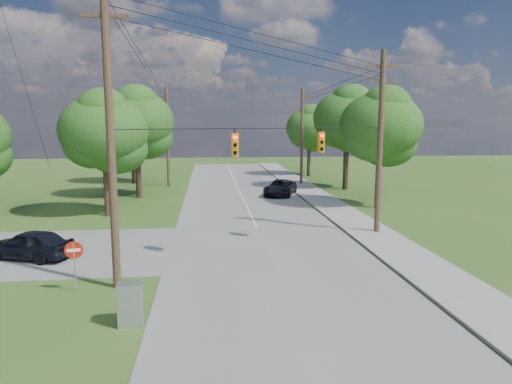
{
  "coord_description": "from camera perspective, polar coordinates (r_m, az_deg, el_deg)",
  "views": [
    {
      "loc": [
        -0.96,
        -17.39,
        6.42
      ],
      "look_at": [
        1.41,
        5.0,
        3.04
      ],
      "focal_mm": 32.0,
      "sensor_mm": 36.0,
      "label": 1
    }
  ],
  "objects": [
    {
      "name": "tree_e_far",
      "position": [
        56.77,
        6.69,
        7.99
      ],
      "size": [
        5.8,
        5.8,
        8.32
      ],
      "color": "#432E21",
      "rests_on": "ground"
    },
    {
      "name": "pole_north_e",
      "position": [
        48.42,
        5.74,
        6.98
      ],
      "size": [
        2.0,
        0.32,
        10.0
      ],
      "color": "brown",
      "rests_on": "ground"
    },
    {
      "name": "tree_w_mid",
      "position": [
        40.84,
        -14.72,
        8.5
      ],
      "size": [
        6.4,
        6.4,
        9.22
      ],
      "color": "#432E21",
      "rests_on": "ground"
    },
    {
      "name": "car_main_north",
      "position": [
        41.04,
        3.07,
        0.56
      ],
      "size": [
        3.94,
        5.48,
        1.38
      ],
      "primitive_type": "imported",
      "rotation": [
        0.0,
        0.0,
        -0.37
      ],
      "color": "black",
      "rests_on": "main_road"
    },
    {
      "name": "sidewalk_east",
      "position": [
        25.2,
        16.82,
        -6.45
      ],
      "size": [
        2.6,
        100.0,
        0.12
      ],
      "primitive_type": "cube",
      "color": "#9B9991",
      "rests_on": "ground"
    },
    {
      "name": "control_cabinet",
      "position": [
        15.54,
        -15.45,
        -13.4
      ],
      "size": [
        0.82,
        0.62,
        1.39
      ],
      "primitive_type": "cube",
      "rotation": [
        0.0,
        0.0,
        0.09
      ],
      "color": "#9A9C9F",
      "rests_on": "ground"
    },
    {
      "name": "traffic_signals",
      "position": [
        22.12,
        3.12,
        6.14
      ],
      "size": [
        4.91,
        3.27,
        1.05
      ],
      "color": "orange",
      "rests_on": "ground"
    },
    {
      "name": "main_road",
      "position": [
        23.47,
        1.43,
        -7.29
      ],
      "size": [
        10.0,
        100.0,
        0.03
      ],
      "primitive_type": "cube",
      "color": "gray",
      "rests_on": "ground"
    },
    {
      "name": "car_cross_dark",
      "position": [
        24.3,
        -26.47,
        -5.88
      ],
      "size": [
        4.49,
        2.94,
        1.42
      ],
      "primitive_type": "imported",
      "rotation": [
        0.0,
        0.0,
        -1.9
      ],
      "color": "black",
      "rests_on": "cross_road"
    },
    {
      "name": "pole_ne",
      "position": [
        27.25,
        15.26,
        6.25
      ],
      "size": [
        2.0,
        0.32,
        10.5
      ],
      "color": "brown",
      "rests_on": "ground"
    },
    {
      "name": "pole_sw",
      "position": [
        18.16,
        -17.78,
        7.54
      ],
      "size": [
        2.0,
        0.32,
        12.0
      ],
      "color": "brown",
      "rests_on": "ground"
    },
    {
      "name": "tree_w_far",
      "position": [
        51.03,
        -15.27,
        8.06
      ],
      "size": [
        6.0,
        6.0,
        8.73
      ],
      "color": "#432E21",
      "rests_on": "ground"
    },
    {
      "name": "pole_north_w",
      "position": [
        47.58,
        -11.0,
        6.84
      ],
      "size": [
        2.0,
        0.32,
        10.0
      ],
      "color": "brown",
      "rests_on": "ground"
    },
    {
      "name": "ground",
      "position": [
        18.56,
        -2.77,
        -11.7
      ],
      "size": [
        140.0,
        140.0,
        0.0
      ],
      "primitive_type": "plane",
      "color": "#31561C",
      "rests_on": "ground"
    },
    {
      "name": "tree_e_mid",
      "position": [
        45.43,
        11.33,
        9.0
      ],
      "size": [
        6.6,
        6.6,
        9.64
      ],
      "color": "#432E21",
      "rests_on": "ground"
    },
    {
      "name": "tree_e_near",
      "position": [
        35.82,
        15.32,
        7.98
      ],
      "size": [
        6.2,
        6.2,
        8.81
      ],
      "color": "#432E21",
      "rests_on": "ground"
    },
    {
      "name": "power_lines",
      "position": [
        29.16,
        -1.22,
        13.92
      ],
      "size": [
        13.93,
        29.62,
        4.93
      ],
      "color": "black",
      "rests_on": "ground"
    },
    {
      "name": "do_not_enter_sign",
      "position": [
        18.71,
        -21.79,
        -7.32
      ],
      "size": [
        0.67,
        0.16,
        2.03
      ],
      "rotation": [
        0.0,
        0.0,
        0.18
      ],
      "color": "#9A9C9F",
      "rests_on": "ground"
    },
    {
      "name": "tree_w_near",
      "position": [
        33.15,
        -18.47,
        7.26
      ],
      "size": [
        6.0,
        6.0,
        8.4
      ],
      "color": "#432E21",
      "rests_on": "ground"
    }
  ]
}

